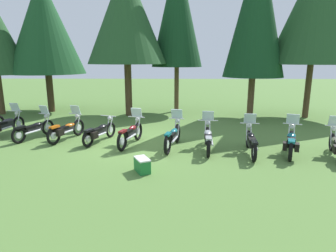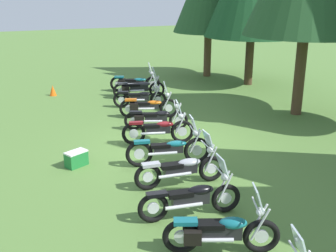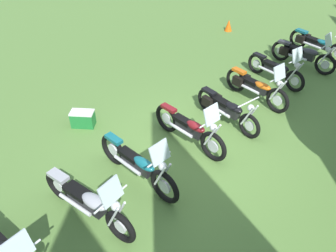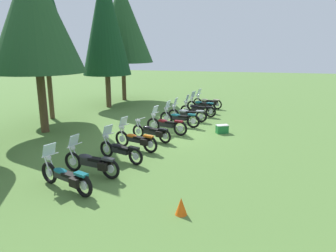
% 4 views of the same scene
% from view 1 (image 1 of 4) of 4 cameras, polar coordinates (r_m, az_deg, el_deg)
% --- Properties ---
extents(ground_plane, '(80.00, 80.00, 0.00)m').
position_cam_1_polar(ground_plane, '(11.43, -6.83, -3.65)').
color(ground_plane, '#547A38').
extents(motorcycle_1, '(0.92, 2.29, 1.37)m').
position_cam_1_polar(motorcycle_1, '(14.41, -29.90, 0.12)').
color(motorcycle_1, black).
rests_on(motorcycle_1, ground_plane).
extents(motorcycle_2, '(0.98, 2.07, 1.35)m').
position_cam_1_polar(motorcycle_2, '(13.30, -25.16, -0.43)').
color(motorcycle_2, black).
rests_on(motorcycle_2, ground_plane).
extents(motorcycle_3, '(0.98, 2.15, 1.38)m').
position_cam_1_polar(motorcycle_3, '(12.57, -19.71, -0.61)').
color(motorcycle_3, black).
rests_on(motorcycle_3, ground_plane).
extents(motorcycle_4, '(1.06, 2.11, 0.98)m').
position_cam_1_polar(motorcycle_4, '(11.86, -13.59, -1.14)').
color(motorcycle_4, black).
rests_on(motorcycle_4, ground_plane).
extents(motorcycle_5, '(0.86, 2.24, 1.39)m').
position_cam_1_polar(motorcycle_5, '(11.24, -7.44, -1.43)').
color(motorcycle_5, black).
rests_on(motorcycle_5, ground_plane).
extents(motorcycle_6, '(0.77, 2.35, 1.39)m').
position_cam_1_polar(motorcycle_6, '(10.78, 1.01, -1.97)').
color(motorcycle_6, black).
rests_on(motorcycle_6, ground_plane).
extents(motorcycle_7, '(0.77, 2.37, 1.36)m').
position_cam_1_polar(motorcycle_7, '(10.66, 8.01, -2.37)').
color(motorcycle_7, black).
rests_on(motorcycle_7, ground_plane).
extents(motorcycle_8, '(0.70, 2.30, 1.35)m').
position_cam_1_polar(motorcycle_8, '(10.54, 16.30, -2.95)').
color(motorcycle_8, black).
rests_on(motorcycle_8, ground_plane).
extents(motorcycle_9, '(1.03, 2.08, 1.36)m').
position_cam_1_polar(motorcycle_9, '(10.90, 23.42, -2.95)').
color(motorcycle_9, black).
rests_on(motorcycle_9, ground_plane).
extents(pine_tree_1, '(4.66, 4.66, 8.21)m').
position_cam_1_polar(pine_tree_1, '(19.87, -23.59, 17.94)').
color(pine_tree_1, '#42301E').
rests_on(pine_tree_1, ground_plane).
extents(pine_tree_2, '(4.55, 4.55, 8.50)m').
position_cam_1_polar(pine_tree_2, '(17.33, -8.40, 21.19)').
color(pine_tree_2, '#4C3823').
rests_on(pine_tree_2, ground_plane).
extents(pine_tree_3, '(3.15, 3.15, 9.57)m').
position_cam_1_polar(pine_tree_3, '(18.56, 1.83, 22.15)').
color(pine_tree_3, brown).
rests_on(pine_tree_3, ground_plane).
extents(pine_tree_4, '(3.36, 3.36, 9.62)m').
position_cam_1_polar(pine_tree_4, '(17.24, 17.33, 21.50)').
color(pine_tree_4, brown).
rests_on(pine_tree_4, ground_plane).
extents(pine_tree_5, '(4.79, 4.79, 9.01)m').
position_cam_1_polar(pine_tree_5, '(18.35, 27.66, 20.29)').
color(pine_tree_5, '#4C3823').
rests_on(pine_tree_5, ground_plane).
extents(picnic_cooler, '(0.57, 0.69, 0.44)m').
position_cam_1_polar(picnic_cooler, '(8.61, -5.19, -7.77)').
color(picnic_cooler, '#1E7233').
rests_on(picnic_cooler, ground_plane).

